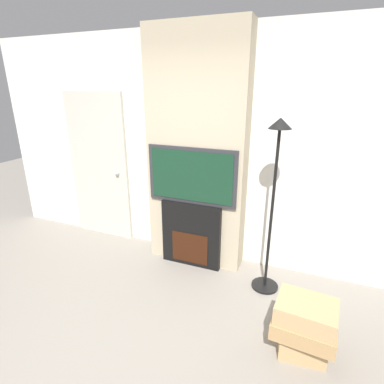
% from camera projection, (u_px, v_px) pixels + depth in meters
% --- Properties ---
extents(ground_plane, '(14.00, 14.00, 0.00)m').
position_uv_depth(ground_plane, '(107.00, 380.00, 2.24)').
color(ground_plane, gray).
extents(wall_back, '(6.00, 0.06, 2.70)m').
position_uv_depth(wall_back, '(202.00, 151.00, 3.56)').
color(wall_back, silver).
rests_on(wall_back, ground_plane).
extents(chimney_breast, '(1.15, 0.29, 2.70)m').
position_uv_depth(chimney_breast, '(197.00, 154.00, 3.41)').
color(chimney_breast, '#BCAD8E').
rests_on(chimney_breast, ground_plane).
extents(fireplace, '(0.73, 0.15, 0.80)m').
position_uv_depth(fireplace, '(192.00, 234.00, 3.60)').
color(fireplace, black).
rests_on(fireplace, ground_plane).
extents(television, '(1.05, 0.07, 0.65)m').
position_uv_depth(television, '(192.00, 176.00, 3.36)').
color(television, '#2D2D33').
rests_on(television, fireplace).
extents(floor_lamp, '(0.28, 0.28, 1.81)m').
position_uv_depth(floor_lamp, '(274.00, 186.00, 2.89)').
color(floor_lamp, black).
rests_on(floor_lamp, ground_plane).
extents(box_stack, '(0.50, 0.40, 0.50)m').
position_uv_depth(box_stack, '(304.00, 327.00, 2.38)').
color(box_stack, tan).
rests_on(box_stack, ground_plane).
extents(entry_door, '(0.91, 0.09, 2.02)m').
position_uv_depth(entry_door, '(99.00, 167.00, 4.16)').
color(entry_door, beige).
rests_on(entry_door, ground_plane).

